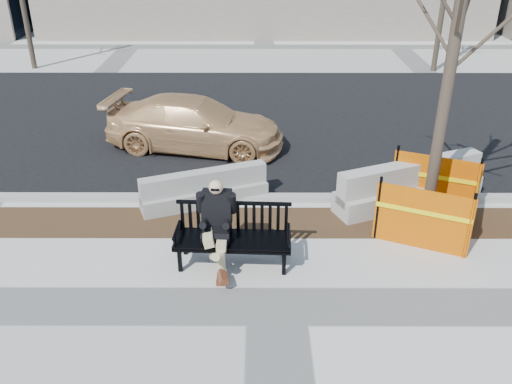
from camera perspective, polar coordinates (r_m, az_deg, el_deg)
ground at (r=8.81m, az=2.13°, el=-11.81°), size 120.00×120.00×0.00m
mulch_strip at (r=10.95m, az=1.72°, el=-3.19°), size 40.00×1.20×0.02m
asphalt_street at (r=16.59m, az=1.21°, el=7.71°), size 60.00×10.40×0.01m
curb at (r=11.75m, az=1.62°, el=-0.61°), size 60.00×0.25×0.12m
bench at (r=9.75m, az=-2.38°, el=-7.46°), size 2.09×0.83×1.09m
seated_man at (r=9.82m, az=-4.00°, el=-7.22°), size 0.71×1.13×1.54m
tree_fence at (r=11.31m, az=17.15°, el=-3.48°), size 3.40×3.40×6.45m
sedan at (r=14.53m, az=-6.25°, el=4.62°), size 4.85×2.70×1.33m
jersey_barrier_left at (r=11.69m, az=-5.33°, el=-1.21°), size 2.70×1.49×0.77m
jersey_barrier_right at (r=12.10m, az=15.49°, el=-1.12°), size 3.36×1.94×0.96m
far_tree_left at (r=23.95m, az=-22.08°, el=11.89°), size 2.75×2.75×6.00m
far_tree_right at (r=22.97m, az=17.99°, el=11.95°), size 2.58×2.58×6.17m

